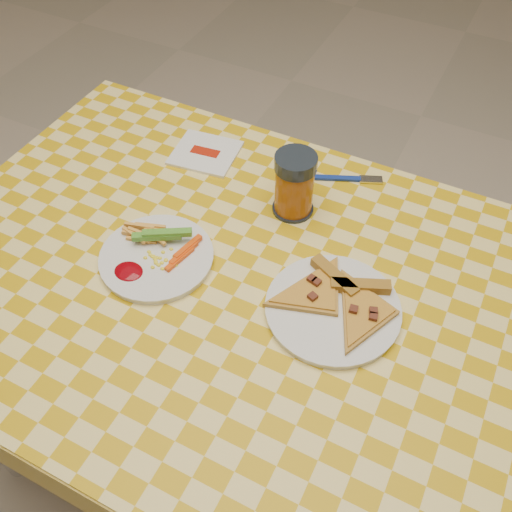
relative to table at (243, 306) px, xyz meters
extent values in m
plane|color=#C2B29C|center=(0.00, 0.00, -0.68)|extent=(8.00, 8.00, 0.00)
cylinder|color=silver|center=(-0.54, 0.34, -0.33)|extent=(0.06, 0.06, 0.71)
cylinder|color=silver|center=(0.54, 0.34, -0.33)|extent=(0.06, 0.06, 0.71)
cube|color=#58341E|center=(0.00, 0.00, 0.05)|extent=(1.20, 0.80, 0.04)
cylinder|color=white|center=(-0.17, -0.03, 0.08)|extent=(0.29, 0.29, 0.01)
cylinder|color=white|center=(0.17, 0.01, 0.08)|extent=(0.31, 0.31, 0.01)
cube|color=#286610|center=(-0.18, 0.01, 0.11)|extent=(0.10, 0.08, 0.02)
cube|color=#F14B0A|center=(-0.12, 0.00, 0.09)|extent=(0.06, 0.08, 0.02)
ellipsoid|color=#7A020A|center=(-0.20, -0.08, 0.09)|extent=(0.06, 0.05, 0.01)
cube|color=#A16F24|center=(0.15, 0.07, 0.10)|extent=(0.11, 0.07, 0.02)
cube|color=#A16F24|center=(0.20, 0.07, 0.10)|extent=(0.11, 0.06, 0.02)
cylinder|color=black|center=(0.00, 0.22, 0.08)|extent=(0.09, 0.09, 0.01)
cylinder|color=#8A430F|center=(0.00, 0.22, 0.13)|extent=(0.08, 0.08, 0.11)
cylinder|color=black|center=(0.00, 0.22, 0.20)|extent=(0.08, 0.08, 0.03)
cube|color=white|center=(-0.25, 0.29, 0.08)|extent=(0.16, 0.15, 0.01)
cube|color=#AB1B09|center=(-0.25, 0.29, 0.08)|extent=(0.07, 0.04, 0.00)
cube|color=navy|center=(0.05, 0.35, 0.08)|extent=(0.11, 0.06, 0.01)
cube|color=silver|center=(0.12, 0.38, 0.08)|extent=(0.05, 0.04, 0.00)
camera|label=1|loc=(0.32, -0.58, 0.91)|focal=40.00mm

